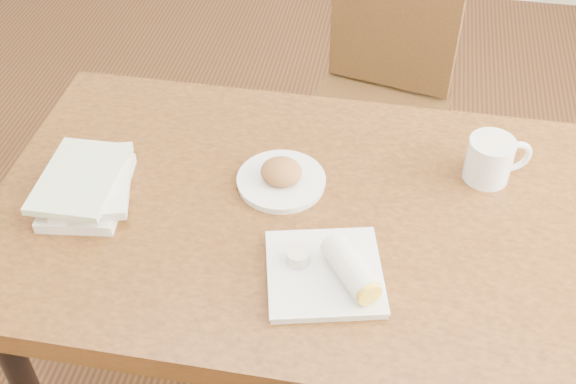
% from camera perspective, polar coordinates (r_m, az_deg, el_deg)
% --- Properties ---
extents(table, '(1.32, 0.85, 0.75)m').
position_cam_1_polar(table, '(1.64, 0.00, -3.26)').
color(table, brown).
rests_on(table, ground).
extents(chair_far, '(0.50, 0.50, 0.95)m').
position_cam_1_polar(chair_far, '(2.30, 7.23, 8.07)').
color(chair_far, '#442F13').
rests_on(chair_far, ground).
extents(plate_scone, '(0.20, 0.20, 0.06)m').
position_cam_1_polar(plate_scone, '(1.63, -0.54, 1.14)').
color(plate_scone, white).
rests_on(plate_scone, table).
extents(coffee_mug, '(0.15, 0.10, 0.11)m').
position_cam_1_polar(coffee_mug, '(1.69, 15.77, 2.57)').
color(coffee_mug, white).
rests_on(coffee_mug, table).
extents(plate_burrito, '(0.27, 0.27, 0.08)m').
position_cam_1_polar(plate_burrito, '(1.43, 3.51, -6.28)').
color(plate_burrito, white).
rests_on(plate_burrito, table).
extents(book_stack, '(0.22, 0.28, 0.06)m').
position_cam_1_polar(book_stack, '(1.66, -15.58, 0.55)').
color(book_stack, white).
rests_on(book_stack, table).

